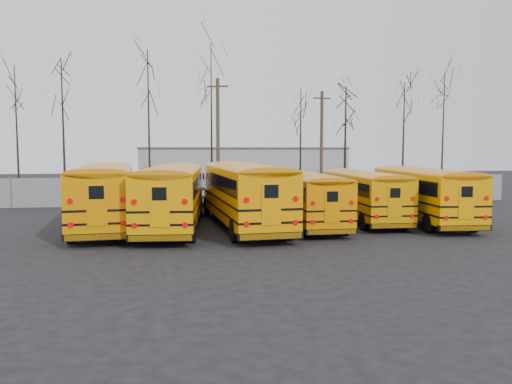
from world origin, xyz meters
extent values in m
plane|color=black|center=(0.00, 0.00, 0.00)|extent=(120.00, 120.00, 0.00)
cube|color=gray|center=(0.00, 12.00, 1.00)|extent=(40.00, 0.04, 2.00)
cube|color=#A7A7A2|center=(2.00, 32.00, 2.00)|extent=(22.00, 8.00, 4.00)
cylinder|color=black|center=(-9.19, -1.77, 0.53)|extent=(0.39, 1.08, 1.05)
cylinder|color=black|center=(-6.82, -1.55, 0.53)|extent=(0.39, 1.08, 1.05)
cylinder|color=black|center=(-10.02, 7.03, 0.53)|extent=(0.39, 1.08, 1.05)
cylinder|color=black|center=(-7.65, 7.25, 0.53)|extent=(0.39, 1.08, 1.05)
cube|color=#D77D00|center=(-8.33, 1.74, 1.76)|extent=(3.53, 9.99, 2.47)
cube|color=#D77D00|center=(-8.87, 7.50, 1.05)|extent=(2.52, 2.00, 1.05)
cube|color=black|center=(-8.31, 1.53, 2.31)|extent=(3.48, 8.94, 0.74)
cube|color=black|center=(-8.41, 2.63, 1.00)|extent=(3.73, 11.79, 0.09)
cube|color=black|center=(-8.41, 2.63, 1.53)|extent=(3.73, 11.79, 0.09)
cube|color=black|center=(-7.88, -3.02, 0.47)|extent=(2.70, 0.48, 0.29)
cube|color=black|center=(-8.95, 8.34, 0.47)|extent=(2.53, 0.45, 0.27)
cube|color=#D77D00|center=(-7.87, -3.14, 1.74)|extent=(0.79, 0.12, 1.63)
cylinder|color=#B20505|center=(-8.86, -3.24, 1.00)|extent=(0.23, 0.06, 0.23)
cylinder|color=#B20505|center=(-6.87, -3.06, 1.00)|extent=(0.23, 0.06, 0.23)
cylinder|color=#B20505|center=(-8.86, -3.24, 1.95)|extent=(0.23, 0.06, 0.23)
cylinder|color=#B20505|center=(-6.87, -3.06, 1.95)|extent=(0.23, 0.06, 0.23)
cylinder|color=black|center=(-6.46, -2.16, 0.52)|extent=(0.36, 1.05, 1.04)
cylinder|color=black|center=(-4.13, -2.32, 0.52)|extent=(0.36, 1.05, 1.04)
cylinder|color=black|center=(-5.83, 6.52, 0.52)|extent=(0.36, 1.05, 1.04)
cylinder|color=black|center=(-3.50, 6.35, 0.52)|extent=(0.36, 1.05, 1.04)
cube|color=#E69300|center=(-5.05, 1.12, 1.73)|extent=(3.27, 9.79, 2.43)
cube|color=#E69300|center=(-4.64, 6.79, 1.04)|extent=(2.45, 1.92, 1.04)
cube|color=black|center=(-5.07, 0.91, 2.28)|extent=(3.24, 8.76, 0.72)
cube|color=black|center=(-4.99, 1.99, 0.98)|extent=(3.43, 11.57, 0.09)
cube|color=black|center=(-4.99, 1.99, 1.50)|extent=(3.43, 11.57, 0.09)
cube|color=black|center=(-5.39, -3.58, 0.47)|extent=(2.66, 0.42, 0.29)
cube|color=black|center=(-4.58, 7.62, 0.47)|extent=(2.49, 0.39, 0.27)
cube|color=#E69300|center=(-5.40, -3.70, 1.71)|extent=(0.78, 0.10, 1.60)
cylinder|color=#B20505|center=(-6.38, -3.64, 0.98)|extent=(0.23, 0.06, 0.23)
cylinder|color=#B20505|center=(-4.42, -3.78, 0.98)|extent=(0.23, 0.06, 0.23)
cylinder|color=#B20505|center=(-6.38, -3.64, 1.92)|extent=(0.23, 0.06, 0.23)
cylinder|color=#B20505|center=(-4.42, -3.78, 1.92)|extent=(0.23, 0.06, 0.23)
cylinder|color=black|center=(-2.33, -2.60, 0.53)|extent=(0.39, 1.09, 1.07)
cylinder|color=black|center=(0.07, -2.39, 0.53)|extent=(0.39, 1.09, 1.07)
cylinder|color=black|center=(-3.11, 6.33, 0.53)|extent=(0.39, 1.09, 1.07)
cylinder|color=black|center=(-0.70, 6.53, 0.53)|extent=(0.39, 1.09, 1.07)
cube|color=orange|center=(-1.43, 0.96, 1.79)|extent=(3.51, 10.11, 2.51)
cube|color=orange|center=(-1.94, 6.80, 1.07)|extent=(2.55, 2.01, 1.07)
cube|color=black|center=(-1.41, 0.75, 2.35)|extent=(3.46, 9.05, 0.75)
cube|color=black|center=(-1.51, 1.86, 1.01)|extent=(3.70, 11.94, 0.10)
cube|color=black|center=(-1.51, 1.86, 1.55)|extent=(3.70, 11.94, 0.10)
cube|color=black|center=(-1.01, -3.87, 0.48)|extent=(2.74, 0.47, 0.30)
cube|color=black|center=(-2.01, 7.65, 0.48)|extent=(2.57, 0.43, 0.28)
cube|color=orange|center=(-1.00, -3.99, 1.76)|extent=(0.80, 0.11, 1.65)
cylinder|color=#B20505|center=(-2.01, -4.09, 1.01)|extent=(0.24, 0.06, 0.23)
cylinder|color=#B20505|center=(0.01, -3.91, 1.01)|extent=(0.24, 0.06, 0.23)
cylinder|color=#B20505|center=(-2.01, -4.09, 1.97)|extent=(0.24, 0.06, 0.23)
cylinder|color=#B20505|center=(0.01, -3.91, 1.97)|extent=(0.24, 0.06, 0.23)
cylinder|color=black|center=(0.82, -1.61, 0.45)|extent=(0.26, 0.90, 0.90)
cylinder|color=black|center=(2.86, -1.59, 0.45)|extent=(0.26, 0.90, 0.90)
cylinder|color=black|center=(0.75, 5.96, 0.45)|extent=(0.26, 0.90, 0.90)
cylinder|color=black|center=(2.78, 5.98, 0.45)|extent=(0.26, 0.90, 0.90)
cube|color=orange|center=(1.81, 1.33, 1.51)|extent=(2.34, 8.41, 2.12)
cube|color=orange|center=(1.76, 6.29, 0.90)|extent=(2.04, 1.55, 0.90)
cube|color=black|center=(1.81, 1.15, 1.98)|extent=(2.36, 7.51, 0.63)
cube|color=black|center=(1.80, 2.09, 0.86)|extent=(2.38, 9.96, 0.08)
cube|color=black|center=(1.80, 2.09, 1.31)|extent=(2.38, 9.96, 0.08)
cube|color=black|center=(1.85, -2.77, 0.41)|extent=(2.31, 0.22, 0.25)
cube|color=black|center=(1.76, 7.01, 0.41)|extent=(2.17, 0.20, 0.23)
cube|color=orange|center=(1.85, -2.87, 1.49)|extent=(0.68, 0.04, 1.40)
cylinder|color=#B20505|center=(1.00, -2.89, 0.86)|extent=(0.20, 0.04, 0.20)
cylinder|color=#B20505|center=(2.71, -2.87, 0.86)|extent=(0.20, 0.04, 0.20)
cylinder|color=#B20505|center=(1.00, -2.89, 1.67)|extent=(0.20, 0.04, 0.20)
cylinder|color=#B20505|center=(2.71, -2.87, 1.67)|extent=(0.20, 0.04, 0.20)
cylinder|color=black|center=(4.21, -0.39, 0.45)|extent=(0.27, 0.91, 0.91)
cylinder|color=black|center=(6.25, -0.42, 0.45)|extent=(0.27, 0.91, 0.91)
cylinder|color=black|center=(4.31, 7.22, 0.45)|extent=(0.27, 0.91, 0.91)
cylinder|color=black|center=(6.36, 7.19, 0.45)|extent=(0.27, 0.91, 0.91)
cube|color=#D38900|center=(5.27, 2.54, 1.52)|extent=(2.39, 8.46, 2.13)
cube|color=#D38900|center=(5.34, 7.53, 0.91)|extent=(2.06, 1.57, 0.91)
cube|color=black|center=(5.27, 2.36, 1.99)|extent=(2.41, 7.55, 0.63)
cube|color=black|center=(5.28, 3.31, 0.86)|extent=(2.44, 10.02, 0.08)
cube|color=black|center=(5.28, 3.31, 1.31)|extent=(2.44, 10.02, 0.08)
cube|color=black|center=(5.21, -1.58, 0.41)|extent=(2.32, 0.23, 0.25)
cube|color=black|center=(5.35, 8.25, 0.41)|extent=(2.18, 0.21, 0.24)
cube|color=#D38900|center=(5.21, -1.68, 1.50)|extent=(0.68, 0.05, 1.40)
cylinder|color=#B20505|center=(4.35, -1.68, 0.86)|extent=(0.20, 0.04, 0.20)
cylinder|color=#B20505|center=(6.07, -1.70, 0.86)|extent=(0.20, 0.04, 0.20)
cylinder|color=#B20505|center=(4.35, -1.68, 1.68)|extent=(0.20, 0.04, 0.20)
cylinder|color=#B20505|center=(6.07, -1.70, 1.68)|extent=(0.20, 0.04, 0.20)
cylinder|color=black|center=(7.00, -1.52, 0.48)|extent=(0.32, 0.98, 0.97)
cylinder|color=black|center=(9.18, -1.63, 0.48)|extent=(0.32, 0.98, 0.97)
cylinder|color=black|center=(7.43, 6.58, 0.48)|extent=(0.32, 0.98, 0.97)
cylinder|color=black|center=(9.61, 6.47, 0.48)|extent=(0.32, 0.98, 0.97)
cube|color=#E09000|center=(8.26, 1.56, 1.62)|extent=(2.89, 9.10, 2.27)
cube|color=#E09000|center=(8.54, 6.86, 0.97)|extent=(2.26, 1.75, 0.97)
cube|color=black|center=(8.25, 1.37, 2.12)|extent=(2.88, 8.14, 0.68)
cube|color=black|center=(8.30, 2.38, 0.92)|extent=(3.01, 10.76, 0.09)
cube|color=black|center=(8.30, 2.38, 1.40)|extent=(3.01, 10.76, 0.09)
cube|color=black|center=(8.02, -2.83, 0.43)|extent=(2.48, 0.34, 0.27)
cube|color=black|center=(8.58, 7.64, 0.43)|extent=(2.33, 0.32, 0.25)
cube|color=#E09000|center=(8.02, -2.94, 1.59)|extent=(0.73, 0.08, 1.50)
cylinder|color=#B20505|center=(7.10, -2.90, 0.92)|extent=(0.21, 0.05, 0.21)
cylinder|color=#B20505|center=(8.93, -2.99, 0.92)|extent=(0.21, 0.05, 0.21)
cylinder|color=#B20505|center=(7.10, -2.90, 1.79)|extent=(0.21, 0.05, 0.21)
cylinder|color=#B20505|center=(8.93, -2.99, 1.79)|extent=(0.21, 0.05, 0.21)
cylinder|color=#453627|center=(-1.73, 16.42, 4.76)|extent=(0.30, 0.30, 9.51)
cube|color=#453627|center=(-1.73, 16.42, 8.88)|extent=(1.65, 0.64, 0.13)
cylinder|color=#473328|center=(6.83, 16.66, 4.34)|extent=(0.27, 0.27, 8.68)
cube|color=#473328|center=(6.83, 16.66, 8.10)|extent=(1.54, 0.32, 0.12)
cone|color=black|center=(-17.03, 17.03, 5.16)|extent=(0.26, 0.26, 10.32)
cone|color=black|center=(-13.00, 14.27, 5.20)|extent=(0.26, 0.26, 10.41)
cone|color=black|center=(-6.93, 13.91, 5.57)|extent=(0.26, 0.26, 11.13)
cone|color=black|center=(-2.19, 17.18, 6.21)|extent=(0.26, 0.26, 12.41)
cone|color=black|center=(5.36, 17.95, 4.51)|extent=(0.26, 0.26, 9.02)
cone|color=black|center=(9.29, 17.95, 4.62)|extent=(0.26, 0.26, 9.24)
cone|color=black|center=(14.52, 17.91, 4.84)|extent=(0.26, 0.26, 9.68)
cone|color=black|center=(18.00, 17.56, 5.27)|extent=(0.26, 0.26, 10.53)
camera|label=1|loc=(-4.43, -23.44, 3.98)|focal=35.00mm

